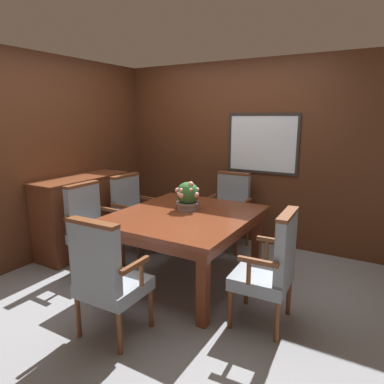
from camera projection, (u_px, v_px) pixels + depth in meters
name	position (u px, v px, depth m)	size (l,w,h in m)	color
ground_plane	(167.00, 280.00, 3.69)	(14.00, 14.00, 0.00)	gray
wall_back	(231.00, 152.00, 4.79)	(7.20, 0.08, 2.45)	#4C2816
wall_left	(53.00, 157.00, 4.24)	(0.06, 7.20, 2.45)	#4C2816
dining_table	(185.00, 222.00, 3.57)	(1.34, 1.50, 0.74)	maroon
chair_head_far	(230.00, 208.00, 4.56)	(0.54, 0.46, 1.00)	brown
chair_left_near	(91.00, 225.00, 3.85)	(0.46, 0.54, 1.00)	brown
chair_head_near	(106.00, 275.00, 2.63)	(0.54, 0.46, 1.00)	brown
chair_left_far	(132.00, 211.00, 4.41)	(0.48, 0.55, 1.00)	brown
chair_right_near	(271.00, 265.00, 2.80)	(0.47, 0.55, 1.00)	brown
potted_plant	(188.00, 196.00, 3.67)	(0.28, 0.27, 0.31)	gray
sideboard_cabinet	(83.00, 214.00, 4.42)	(0.47, 1.27, 0.97)	brown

